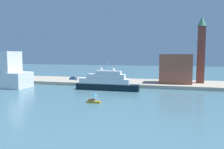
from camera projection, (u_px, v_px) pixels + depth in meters
name	position (u px, v px, depth m)	size (l,w,h in m)	color
ground	(95.00, 93.00, 84.14)	(400.00, 400.00, 0.00)	slate
quay_dock	(113.00, 82.00, 110.92)	(110.00, 23.78, 1.45)	#ADA38E
large_yacht	(106.00, 82.00, 90.55)	(26.05, 3.85, 11.86)	black
small_motorboat	(94.00, 100.00, 67.15)	(4.25, 1.60, 2.74)	#B7991E
harbor_building	(175.00, 69.00, 101.48)	(14.12, 10.34, 13.21)	#93513D
bell_tower	(201.00, 47.00, 100.62)	(4.03, 4.03, 30.10)	brown
parked_car	(73.00, 78.00, 114.98)	(3.86, 1.74, 1.47)	#1E4C99
person_figure	(77.00, 79.00, 111.10)	(0.36, 0.36, 1.76)	#4C4C4C
mooring_bollard	(100.00, 82.00, 101.35)	(0.45, 0.45, 0.65)	black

